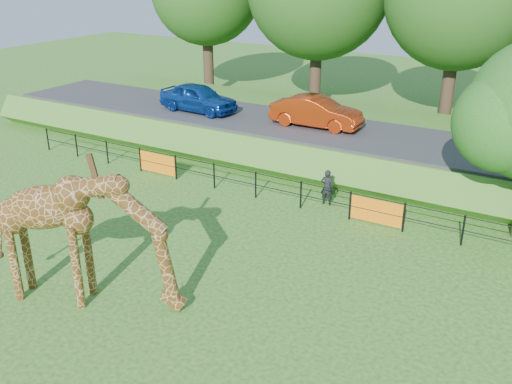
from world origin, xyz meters
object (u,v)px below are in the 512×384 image
visitor (327,187)px  giraffe (85,239)px  car_blue (198,98)px  car_red (316,112)px

visitor → giraffe: bearing=67.1°
giraffe → visitor: bearing=53.5°
car_blue → car_red: (6.52, 0.50, -0.01)m
car_blue → car_red: car_blue is taller
car_blue → visitor: (9.47, -4.72, -1.44)m
car_blue → visitor: size_ratio=3.00×
car_red → visitor: car_red is taller
giraffe → car_red: (-0.03, 14.72, 0.19)m
giraffe → visitor: giraffe is taller
visitor → car_red: bearing=-66.4°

